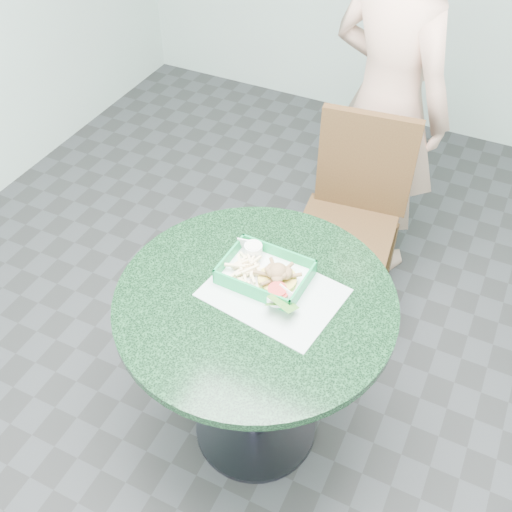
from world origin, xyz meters
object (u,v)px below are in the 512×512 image
at_px(cafe_table, 255,336).
at_px(crab_sandwich, 278,279).
at_px(food_basket, 265,279).
at_px(diner_person, 390,86).
at_px(sauce_ramekin, 252,253).
at_px(dining_chair, 353,207).

xyz_separation_m(cafe_table, crab_sandwich, (0.04, 0.08, 0.22)).
relative_size(food_basket, crab_sandwich, 2.21).
bearing_deg(food_basket, cafe_table, -85.24).
xyz_separation_m(diner_person, food_basket, (-0.05, -1.10, -0.15)).
height_order(diner_person, sauce_ramekin, diner_person).
bearing_deg(diner_person, food_basket, 109.01).
bearing_deg(food_basket, crab_sandwich, -12.50).
distance_m(food_basket, crab_sandwich, 0.06).
relative_size(dining_chair, food_basket, 3.46).
bearing_deg(sauce_ramekin, diner_person, 82.97).
relative_size(diner_person, sauce_ramekin, 31.31).
distance_m(food_basket, sauce_ramekin, 0.10).
bearing_deg(sauce_ramekin, food_basket, -38.07).
relative_size(crab_sandwich, sauce_ramekin, 2.07).
bearing_deg(cafe_table, food_basket, 94.76).
xyz_separation_m(dining_chair, food_basket, (-0.06, -0.75, 0.23)).
bearing_deg(crab_sandwich, cafe_table, -118.50).
distance_m(dining_chair, sauce_ramekin, 0.75).
bearing_deg(cafe_table, dining_chair, 86.13).
xyz_separation_m(cafe_table, dining_chair, (0.06, 0.84, -0.05)).
bearing_deg(cafe_table, diner_person, 87.76).
relative_size(diner_person, food_basket, 6.84).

